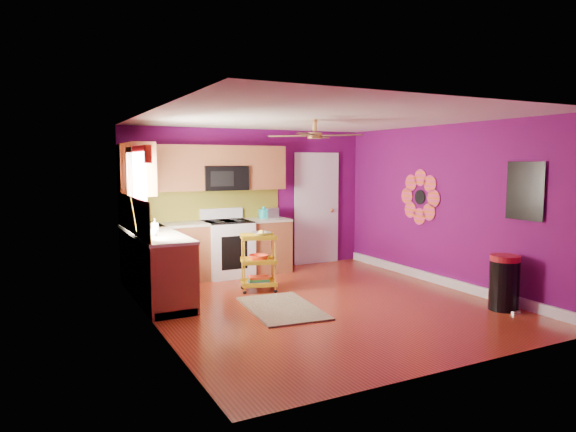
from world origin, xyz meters
TOP-DOWN VIEW (x-y plane):
  - ground at (0.00, 0.00)m, footprint 5.00×5.00m
  - room_envelope at (0.03, 0.00)m, footprint 4.54×5.04m
  - lower_cabinets at (-1.35, 1.82)m, footprint 2.81×2.31m
  - electric_range at (-0.55, 2.17)m, footprint 0.76×0.66m
  - upper_cabinetry at (-1.24, 2.17)m, footprint 2.80×2.30m
  - left_window at (-2.22, 1.05)m, footprint 0.08×1.35m
  - panel_door at (1.35, 2.47)m, footprint 0.95×0.11m
  - right_wall_art at (2.23, -0.34)m, footprint 0.04×2.74m
  - ceiling_fan at (0.00, 0.20)m, footprint 1.01×1.01m
  - shag_rug at (-0.60, -0.01)m, footprint 0.99×1.48m
  - rolling_cart at (-0.49, 0.99)m, footprint 0.59×0.50m
  - trash_can at (1.96, -1.35)m, footprint 0.39×0.42m
  - teal_kettle at (0.16, 2.26)m, footprint 0.18×0.18m
  - toaster at (0.30, 2.23)m, footprint 0.22×0.15m
  - soap_bottle_a at (-1.94, 1.35)m, footprint 0.09×0.09m
  - soap_bottle_b at (-2.01, 1.67)m, footprint 0.13×0.13m
  - counter_dish at (-1.97, 1.78)m, footprint 0.28×0.28m
  - counter_cup at (-2.04, 0.95)m, footprint 0.12×0.12m

SIDE VIEW (x-z plane):
  - ground at x=0.00m, z-range 0.00..0.00m
  - shag_rug at x=-0.60m, z-range 0.00..0.02m
  - trash_can at x=1.96m, z-range 0.00..0.72m
  - lower_cabinets at x=-1.35m, z-range -0.04..0.90m
  - rolling_cart at x=-0.49m, z-range 0.01..0.94m
  - electric_range at x=-0.55m, z-range -0.08..1.05m
  - counter_dish at x=-1.97m, z-range 0.94..1.01m
  - counter_cup at x=-2.04m, z-range 0.94..1.04m
  - teal_kettle at x=0.16m, z-range 0.92..1.13m
  - panel_door at x=1.35m, z-range -0.05..2.10m
  - soap_bottle_b at x=-2.01m, z-range 0.94..1.11m
  - toaster at x=0.30m, z-range 0.94..1.12m
  - soap_bottle_a at x=-1.94m, z-range 0.94..1.13m
  - right_wall_art at x=2.23m, z-range 0.92..1.96m
  - room_envelope at x=0.03m, z-range 0.37..2.89m
  - left_window at x=-2.22m, z-range 1.20..2.28m
  - upper_cabinetry at x=-1.24m, z-range 1.17..2.43m
  - ceiling_fan at x=0.00m, z-range 2.16..2.42m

